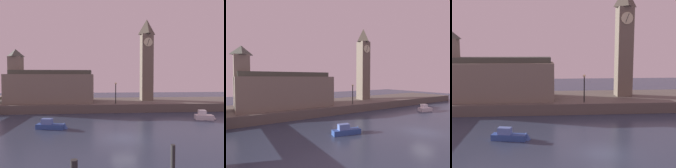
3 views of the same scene
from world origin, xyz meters
TOP-DOWN VIEW (x-y plane):
  - ground_plane at (0.00, 0.00)m, footprint 120.00×120.00m
  - far_embankment at (0.00, 20.00)m, footprint 70.00×12.00m
  - clock_tower at (7.58, 20.22)m, footprint 2.58×2.62m
  - parliament_hall at (-11.98, 18.81)m, footprint 16.00×6.87m
  - streetlamp at (0.59, 15.11)m, footprint 0.36×0.36m
  - boat_tour_blue at (-8.21, 4.24)m, footprint 4.00×1.64m

SIDE VIEW (x-z plane):
  - ground_plane at x=0.00m, z-range 0.00..0.00m
  - boat_tour_blue at x=-8.21m, z-range -0.27..1.11m
  - far_embankment at x=0.00m, z-range 0.00..1.50m
  - streetlamp at x=0.59m, z-range 1.98..5.87m
  - parliament_hall at x=-11.98m, z-range -0.50..9.70m
  - clock_tower at x=7.58m, z-range 1.77..18.62m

